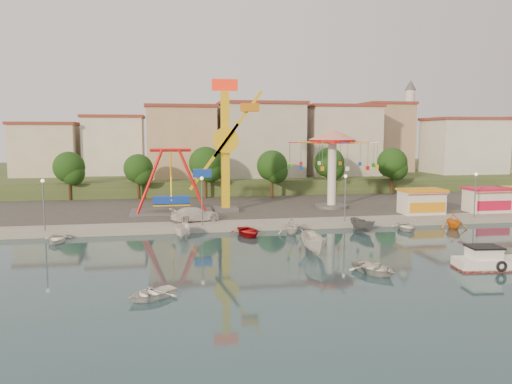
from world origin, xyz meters
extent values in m
plane|color=#122932|center=(0.00, 0.00, 0.00)|extent=(200.00, 200.00, 0.00)
cube|color=#9E998E|center=(0.00, 62.00, 0.30)|extent=(200.00, 100.00, 0.60)
cube|color=#4C4944|center=(0.00, 30.00, 0.60)|extent=(90.00, 28.00, 0.01)
cube|color=#384C26|center=(0.00, 67.00, 1.50)|extent=(200.00, 60.00, 3.00)
cube|color=#59595E|center=(-11.21, 22.41, 0.75)|extent=(10.00, 5.00, 0.30)
cube|color=#153CBA|center=(-11.21, 22.41, 2.20)|extent=(4.50, 1.40, 1.00)
cylinder|color=red|center=(-11.21, 22.41, 8.40)|extent=(5.00, 0.40, 0.40)
cube|color=#59595E|center=(-4.44, 22.54, 0.85)|extent=(3.00, 3.00, 0.50)
cube|color=yellow|center=(-4.44, 22.54, 8.10)|extent=(1.00, 1.00, 15.00)
cube|color=#FF270E|center=(-4.44, 22.54, 16.40)|extent=(3.20, 0.50, 1.40)
cylinder|color=yellow|center=(-4.44, 21.74, 9.60)|extent=(3.20, 0.50, 3.20)
cube|color=yellow|center=(-2.95, 21.54, 11.61)|extent=(6.24, 0.35, 8.24)
cube|color=orange|center=(-1.46, 21.54, 13.62)|extent=(2.20, 1.20, 1.00)
cylinder|color=#59595E|center=(9.81, 23.23, 0.80)|extent=(4.40, 4.40, 0.40)
cylinder|color=white|center=(9.81, 23.23, 5.10)|extent=(1.10, 1.10, 9.00)
cylinder|color=red|center=(9.81, 23.23, 9.40)|extent=(6.00, 6.00, 0.50)
cone|color=red|center=(9.81, 23.23, 10.30)|extent=(6.40, 6.40, 1.40)
cube|color=white|center=(19.10, 16.50, 2.00)|extent=(5.00, 3.00, 2.80)
cube|color=orange|center=(19.10, 16.50, 3.55)|extent=(5.40, 3.40, 0.25)
cube|color=red|center=(19.10, 14.80, 3.20)|extent=(5.00, 0.77, 0.43)
cube|color=white|center=(27.96, 16.50, 2.00)|extent=(5.00, 3.00, 2.80)
cube|color=red|center=(27.96, 16.50, 3.55)|extent=(5.40, 3.40, 0.25)
cube|color=red|center=(27.96, 14.80, 3.20)|extent=(5.00, 0.77, 0.43)
cylinder|color=#59595E|center=(-24.00, 13.00, 3.10)|extent=(0.14, 0.14, 5.00)
cylinder|color=#59595E|center=(-8.00, 13.00, 3.10)|extent=(0.14, 0.14, 5.00)
cylinder|color=#59595E|center=(8.00, 13.00, 3.10)|extent=(0.14, 0.14, 5.00)
cylinder|color=#59595E|center=(24.00, 13.00, 3.10)|extent=(0.14, 0.14, 5.00)
cylinder|color=#382314|center=(-26.00, 36.98, 2.40)|extent=(0.44, 0.44, 3.60)
sphere|color=black|center=(-26.00, 36.98, 5.49)|extent=(4.60, 4.60, 4.60)
cylinder|color=#382314|center=(-16.00, 36.24, 2.30)|extent=(0.44, 0.44, 3.40)
sphere|color=black|center=(-16.00, 36.24, 5.22)|extent=(4.35, 4.35, 4.35)
cylinder|color=#382314|center=(-6.00, 35.81, 2.56)|extent=(0.44, 0.44, 3.92)
sphere|color=black|center=(-6.00, 35.81, 5.94)|extent=(5.02, 5.02, 5.02)
cylinder|color=#382314|center=(4.00, 34.36, 2.43)|extent=(0.44, 0.44, 3.66)
sphere|color=black|center=(4.00, 34.36, 5.58)|extent=(4.68, 4.68, 4.68)
cylinder|color=#382314|center=(14.00, 37.35, 2.50)|extent=(0.44, 0.44, 3.80)
sphere|color=black|center=(14.00, 37.35, 5.77)|extent=(4.86, 4.86, 4.86)
cylinder|color=#382314|center=(24.00, 35.54, 2.49)|extent=(0.44, 0.44, 3.77)
sphere|color=black|center=(24.00, 35.54, 5.73)|extent=(4.83, 4.83, 4.83)
cube|color=beige|center=(-33.37, 46.06, 8.93)|extent=(9.26, 9.53, 11.87)
cube|color=silver|center=(-21.33, 51.38, 7.32)|extent=(12.33, 9.01, 8.63)
cube|color=tan|center=(-8.19, 51.96, 8.62)|extent=(11.95, 9.28, 11.23)
cube|color=beige|center=(5.60, 48.80, 7.60)|extent=(12.59, 10.50, 9.20)
cube|color=beige|center=(19.07, 52.20, 7.62)|extent=(10.75, 9.23, 9.24)
cube|color=tan|center=(32.37, 50.33, 8.61)|extent=(12.77, 10.96, 11.21)
cube|color=silver|center=(44.15, 48.77, 9.18)|extent=(8.23, 8.98, 12.36)
cube|color=beige|center=(56.03, 53.70, 7.38)|extent=(11.59, 10.93, 8.76)
cylinder|color=silver|center=(36.00, 54.00, 11.00)|extent=(1.80, 1.80, 16.00)
cylinder|color=#59595E|center=(36.00, 54.00, 16.00)|extent=(2.80, 2.80, 0.30)
cone|color=#59595E|center=(36.00, 54.00, 20.00)|extent=(2.20, 2.20, 2.00)
cube|color=white|center=(13.17, -5.90, 0.34)|extent=(5.82, 2.68, 1.02)
cube|color=red|center=(13.17, -5.90, 0.09)|extent=(5.82, 2.68, 0.18)
cube|color=white|center=(12.50, -5.78, 1.18)|extent=(2.41, 1.90, 1.02)
cube|color=black|center=(12.50, -5.78, 1.75)|extent=(2.66, 2.15, 0.14)
torus|color=black|center=(13.17, -7.03, 0.51)|extent=(0.88, 0.31, 0.86)
imported|color=silver|center=(3.68, -5.53, 0.40)|extent=(4.08, 4.64, 0.80)
imported|color=white|center=(-12.59, -8.52, 0.35)|extent=(4.11, 3.85, 0.69)
imported|color=silver|center=(1.01, 1.24, 0.92)|extent=(1.87, 4.77, 1.83)
imported|color=silver|center=(-8.58, 15.94, 1.39)|extent=(5.88, 3.70, 1.59)
imported|color=white|center=(-22.21, 9.80, 0.37)|extent=(2.75, 3.69, 0.73)
imported|color=white|center=(-10.16, 9.80, 0.70)|extent=(1.91, 3.78, 1.39)
imported|color=#B20E13|center=(-3.53, 9.80, 0.43)|extent=(3.57, 4.58, 0.87)
imported|color=silver|center=(1.06, 9.80, 0.88)|extent=(3.11, 3.53, 1.75)
imported|color=#515055|center=(8.86, 9.80, 0.72)|extent=(2.36, 3.97, 1.44)
imported|color=silver|center=(13.84, 9.80, 0.39)|extent=(3.39, 4.21, 0.77)
imported|color=orange|center=(19.43, 9.80, 0.86)|extent=(3.42, 3.76, 1.71)
camera|label=1|loc=(-11.22, -39.92, 10.45)|focal=35.00mm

